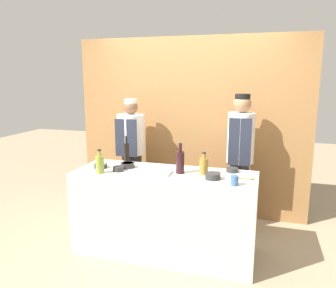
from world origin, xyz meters
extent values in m
plane|color=tan|center=(0.00, 0.00, 0.00)|extent=(14.00, 14.00, 0.00)
cube|color=olive|center=(0.00, 1.23, 1.20)|extent=(3.16, 0.18, 2.40)
cube|color=beige|center=(0.00, 0.00, 0.45)|extent=(1.91, 0.69, 0.89)
cylinder|color=#2D2D2D|center=(-0.73, -0.02, 0.92)|extent=(0.14, 0.14, 0.05)
cylinder|color=green|center=(-0.73, -0.02, 0.93)|extent=(0.12, 0.12, 0.01)
cylinder|color=#2D2D2D|center=(-0.45, 0.07, 0.92)|extent=(0.15, 0.15, 0.06)
cylinder|color=#703384|center=(-0.45, 0.07, 0.94)|extent=(0.13, 0.13, 0.02)
cylinder|color=#2D2D2D|center=(0.52, -0.07, 0.92)|extent=(0.15, 0.15, 0.06)
cylinder|color=yellow|center=(0.52, -0.07, 0.94)|extent=(0.12, 0.12, 0.02)
cylinder|color=#2D2D2D|center=(-0.49, -0.08, 0.92)|extent=(0.11, 0.11, 0.05)
cylinder|color=red|center=(-0.49, -0.08, 0.94)|extent=(0.09, 0.09, 0.02)
cylinder|color=#2D2D2D|center=(0.68, 0.23, 0.91)|extent=(0.13, 0.13, 0.04)
cylinder|color=orange|center=(0.68, 0.23, 0.93)|extent=(0.10, 0.10, 0.01)
cube|color=white|center=(-0.11, -0.06, 0.90)|extent=(0.37, 0.21, 0.02)
cylinder|color=olive|center=(-0.64, -0.20, 0.98)|extent=(0.08, 0.08, 0.18)
cylinder|color=olive|center=(-0.64, -0.20, 1.10)|extent=(0.03, 0.03, 0.06)
cylinder|color=black|center=(-0.64, -0.20, 1.14)|extent=(0.04, 0.04, 0.02)
cylinder|color=black|center=(-0.53, 0.25, 1.01)|extent=(0.06, 0.06, 0.23)
cylinder|color=black|center=(-0.53, 0.25, 1.16)|extent=(0.02, 0.02, 0.07)
cylinder|color=black|center=(-0.53, 0.25, 1.20)|extent=(0.03, 0.03, 0.02)
cylinder|color=olive|center=(0.41, 0.06, 0.98)|extent=(0.09, 0.09, 0.17)
cylinder|color=olive|center=(0.41, 0.06, 1.09)|extent=(0.04, 0.04, 0.05)
cylinder|color=black|center=(0.41, 0.06, 1.12)|extent=(0.04, 0.04, 0.01)
cylinder|color=black|center=(0.16, 0.03, 1.01)|extent=(0.09, 0.09, 0.23)
cylinder|color=black|center=(0.16, 0.03, 1.16)|extent=(0.03, 0.03, 0.07)
cylinder|color=black|center=(0.16, 0.03, 1.20)|extent=(0.04, 0.04, 0.02)
cylinder|color=#386093|center=(0.74, -0.21, 0.94)|extent=(0.07, 0.07, 0.09)
cylinder|color=#B2844C|center=(0.79, 0.01, 0.90)|extent=(0.17, 0.02, 0.02)
ellipsoid|color=#B2844C|center=(0.89, 0.01, 0.91)|extent=(0.05, 0.04, 0.02)
cylinder|color=#28282D|center=(-0.71, 0.82, 0.43)|extent=(0.27, 0.27, 0.87)
cylinder|color=white|center=(-0.71, 0.82, 1.13)|extent=(0.37, 0.37, 0.53)
cube|color=#232838|center=(-0.71, 0.64, 1.11)|extent=(0.29, 0.02, 0.49)
sphere|color=brown|center=(-0.71, 0.82, 1.49)|extent=(0.19, 0.19, 0.19)
cylinder|color=white|center=(-0.71, 0.82, 1.56)|extent=(0.16, 0.16, 0.07)
cylinder|color=#28282D|center=(0.71, 0.82, 0.43)|extent=(0.23, 0.23, 0.85)
cylinder|color=silver|center=(0.71, 0.82, 1.16)|extent=(0.32, 0.32, 0.61)
cube|color=#232838|center=(0.71, 0.66, 1.13)|extent=(0.26, 0.02, 0.56)
sphere|color=#9E704C|center=(0.71, 0.82, 1.57)|extent=(0.21, 0.21, 0.21)
cylinder|color=black|center=(0.71, 0.82, 1.64)|extent=(0.18, 0.18, 0.07)
camera|label=1|loc=(0.98, -3.15, 1.87)|focal=35.00mm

